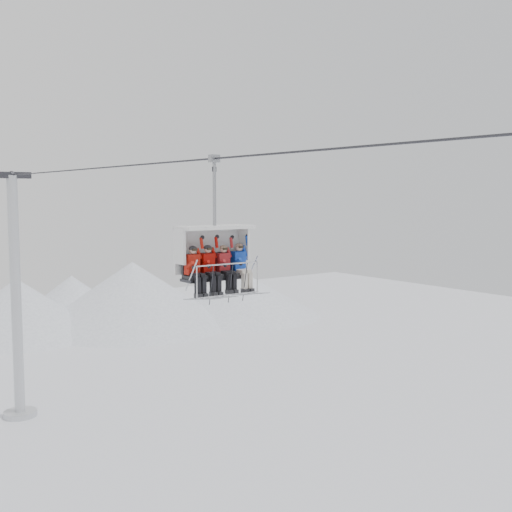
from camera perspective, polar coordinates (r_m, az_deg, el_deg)
lift_tower_right at (r=37.52m, az=-20.51°, el=-4.82°), size 2.00×1.80×13.48m
haul_cable at (r=16.90m, az=0.00°, el=8.96°), size 0.06×50.00×0.06m
chairlift_carrier at (r=18.70m, az=-3.88°, el=0.49°), size 2.25×1.17×3.98m
skier_far_left at (r=18.07m, az=-5.49°, el=-1.18°), size 0.39×1.69×1.55m
skier_center_left at (r=18.33m, az=-4.15°, el=-1.07°), size 0.39×1.69×1.55m
skier_center_right at (r=18.61m, az=-2.76°, el=-1.00°), size 0.37×1.69×1.51m
skier_far_right at (r=18.93m, az=-1.36°, el=-0.85°), size 0.39×1.69×1.55m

